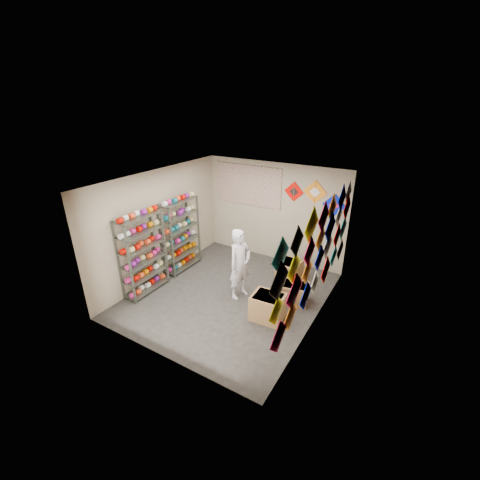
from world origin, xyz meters
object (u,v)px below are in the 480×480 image
Objects in this scene: shelf_rack_back at (180,235)px; carton_b at (295,293)px; shelf_rack_front at (143,255)px; shopkeeper at (240,264)px; carton_a at (268,307)px; carton_c at (289,271)px.

shelf_rack_back is 3.38× the size of carton_b.
shelf_rack_back reaches higher than carton_b.
shelf_rack_back is 3.27m from carton_b.
shelf_rack_front is 2.22m from shopkeeper.
shopkeeper is 1.15m from carton_a.
shopkeeper reaches higher than carton_b.
carton_a is 1.68m from carton_c.
carton_a is at bearing -99.90° from shopkeeper.
carton_a reaches higher than carton_b.
shelf_rack_back is 1.16× the size of shopkeeper.
carton_b is 0.98m from carton_c.
shopkeeper is 1.38m from carton_b.
shopkeeper is at bearing -173.79° from carton_b.
carton_a is (2.92, 0.52, -0.68)m from shelf_rack_front.
shopkeeper is 2.53× the size of carton_a.
shelf_rack_back is 3.31× the size of carton_c.
shelf_rack_front is at bearing 130.21° from shopkeeper.
shelf_rack_front is 3.31× the size of carton_c.
shopkeeper reaches higher than carton_a.
carton_a is (2.92, -0.78, -0.68)m from shelf_rack_back.
shelf_rack_back is at bearing 168.55° from carton_b.
shelf_rack_back reaches higher than carton_c.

